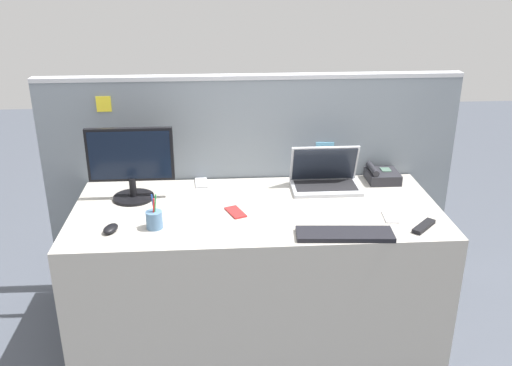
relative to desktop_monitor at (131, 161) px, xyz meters
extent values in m
plane|color=#424751|center=(0.65, -0.17, -0.95)|extent=(10.00, 10.00, 0.00)
cube|color=#ADA89E|center=(0.65, -0.17, -0.58)|extent=(1.90, 0.84, 0.74)
cube|color=gray|center=(0.65, 0.29, -0.29)|extent=(2.40, 0.06, 1.31)
cube|color=#B7BAC1|center=(0.65, 0.29, 0.38)|extent=(2.40, 0.07, 0.02)
cube|color=yellow|center=(-0.16, 0.25, 0.25)|extent=(0.08, 0.01, 0.09)
cube|color=#66ADD1|center=(1.08, 0.25, -0.05)|extent=(0.11, 0.01, 0.09)
cube|color=pink|center=(0.06, 0.25, -0.04)|extent=(0.10, 0.01, 0.09)
cylinder|color=black|center=(0.00, -0.01, -0.20)|extent=(0.22, 0.22, 0.02)
cylinder|color=black|center=(0.00, -0.01, -0.14)|extent=(0.04, 0.04, 0.10)
cube|color=black|center=(0.00, 0.00, 0.04)|extent=(0.45, 0.03, 0.29)
cube|color=black|center=(0.00, -0.01, 0.04)|extent=(0.42, 0.01, 0.26)
cube|color=#B2B5BC|center=(1.05, 0.04, -0.20)|extent=(0.38, 0.23, 0.02)
cube|color=black|center=(1.05, 0.05, -0.19)|extent=(0.34, 0.16, 0.00)
cube|color=#B2B5BC|center=(1.05, 0.12, -0.08)|extent=(0.38, 0.09, 0.22)
cube|color=black|center=(1.05, 0.11, -0.09)|extent=(0.36, 0.07, 0.20)
cube|color=#232328|center=(1.40, 0.15, -0.18)|extent=(0.18, 0.18, 0.06)
cube|color=#4C6B5B|center=(1.43, 0.17, -0.15)|extent=(0.05, 0.06, 0.01)
cylinder|color=#232328|center=(1.34, 0.15, -0.13)|extent=(0.04, 0.17, 0.04)
cube|color=black|center=(1.04, -0.51, -0.20)|extent=(0.46, 0.17, 0.02)
ellipsoid|color=black|center=(-0.06, -0.39, -0.20)|extent=(0.09, 0.11, 0.03)
cylinder|color=#4C7093|center=(0.15, -0.37, -0.17)|extent=(0.08, 0.08, 0.09)
cylinder|color=#238438|center=(0.15, -0.37, -0.11)|extent=(0.02, 0.02, 0.14)
cylinder|color=red|center=(0.15, -0.37, -0.12)|extent=(0.02, 0.01, 0.12)
cylinder|color=blue|center=(0.15, -0.36, -0.11)|extent=(0.02, 0.02, 0.14)
cube|color=#B22323|center=(0.54, -0.23, -0.21)|extent=(0.11, 0.16, 0.01)
cube|color=silver|center=(1.31, -0.34, -0.21)|extent=(0.08, 0.13, 0.01)
cube|color=#B7BAC1|center=(0.36, 0.18, -0.21)|extent=(0.08, 0.15, 0.01)
cube|color=black|center=(1.44, -0.46, -0.20)|extent=(0.15, 0.15, 0.02)
camera|label=1|loc=(0.47, -2.79, 1.00)|focal=39.13mm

